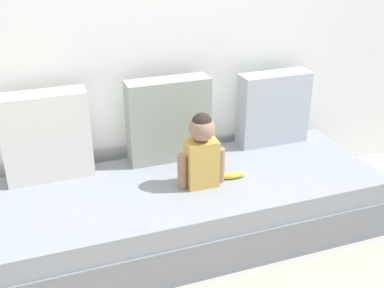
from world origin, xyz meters
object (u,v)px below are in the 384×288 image
Objects in this scene: throw_pillow_right at (273,108)px; throw_pillow_center at (169,120)px; banana at (232,176)px; couch at (186,209)px; throw_pillow_left at (46,137)px; toddler at (202,150)px.

throw_pillow_center is at bearing 180.00° from throw_pillow_right.
throw_pillow_right is 0.67m from banana.
throw_pillow_right is (0.76, 0.34, 0.45)m from couch.
throw_pillow_left is at bearing 155.80° from couch.
couch is 0.95m from throw_pillow_right.
throw_pillow_center reaches higher than banana.
throw_pillow_center is 0.55m from banana.
couch is 14.46× the size of banana.
throw_pillow_center reaches higher than throw_pillow_right.
throw_pillow_left reaches higher than couch.
throw_pillow_right is at bearing 39.44° from banana.
banana reaches higher than couch.
couch is 0.58m from throw_pillow_center.
throw_pillow_center is at bearing 90.00° from couch.
throw_pillow_right is (0.76, 0.00, -0.02)m from throw_pillow_center.
throw_pillow_center is at bearing 100.87° from toddler.
banana is (0.20, 0.00, -0.21)m from toddler.
toddler is (0.84, -0.40, -0.04)m from throw_pillow_left.
throw_pillow_center reaches higher than toddler.
toddler is 2.72× the size of banana.
couch is at bearing -90.00° from throw_pillow_center.
toddler is at bearing -79.13° from throw_pillow_center.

